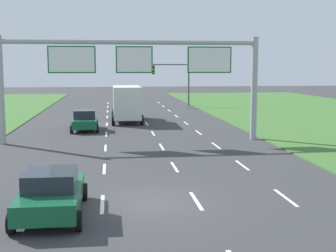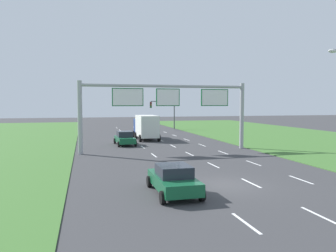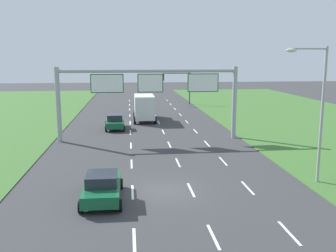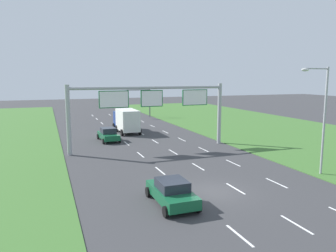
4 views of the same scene
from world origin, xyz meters
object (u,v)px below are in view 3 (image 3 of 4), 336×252
street_lamp (317,103)px  car_near_red (115,122)px  traffic_light_mast (178,82)px  car_lead_silver (102,187)px  sign_gantry (150,89)px  box_truck (144,107)px

street_lamp → car_near_red: bearing=123.4°
traffic_light_mast → street_lamp: size_ratio=0.66×
car_lead_silver → traffic_light_mast: (9.95, 42.78, 3.09)m
car_near_red → traffic_light_mast: traffic_light_mast is taller
car_near_red → street_lamp: size_ratio=0.53×
sign_gantry → street_lamp: size_ratio=2.03×
car_near_red → box_truck: bearing=54.8°
car_lead_silver → box_truck: 27.09m
car_lead_silver → street_lamp: street_lamp is taller
box_truck → sign_gantry: (0.12, -11.48, 3.19)m
car_near_red → car_lead_silver: bearing=-92.4°
car_near_red → traffic_light_mast: size_ratio=0.81×
car_near_red → sign_gantry: size_ratio=0.26×
box_truck → sign_gantry: bearing=-89.2°
car_near_red → street_lamp: 24.10m
box_truck → sign_gantry: 11.92m
car_lead_silver → box_truck: (3.47, 26.85, 0.96)m
box_truck → street_lamp: size_ratio=0.85×
car_near_red → traffic_light_mast: 23.78m
car_near_red → sign_gantry: bearing=-61.6°
box_truck → car_lead_silver: bearing=-97.1°
box_truck → traffic_light_mast: bearing=68.1°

